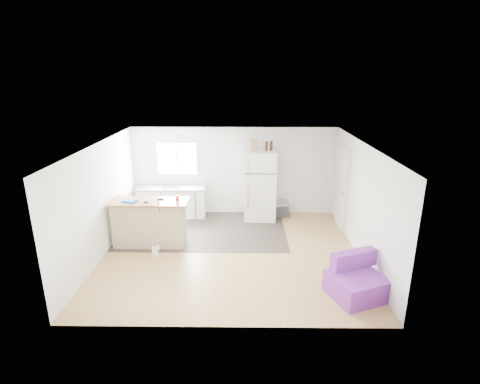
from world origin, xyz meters
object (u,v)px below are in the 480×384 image
(peninsula, at_px, (150,223))
(refrigerator, at_px, (260,185))
(kitchen_cabinets, at_px, (172,201))
(cooler, at_px, (278,209))
(mop, at_px, (159,240))
(red_cup, at_px, (177,198))
(bottle_left, at_px, (267,146))
(cardboard_box, at_px, (254,145))
(cleaner_jug, at_px, (155,251))
(purple_seat, at_px, (356,282))
(bottle_right, at_px, (271,146))
(blue_tray, at_px, (130,201))

(peninsula, xyz_separation_m, refrigerator, (2.57, 1.67, 0.39))
(kitchen_cabinets, xyz_separation_m, cooler, (2.91, 0.01, -0.22))
(mop, xyz_separation_m, red_cup, (0.40, 0.31, 0.89))
(refrigerator, xyz_separation_m, bottle_left, (0.14, -0.06, 1.05))
(peninsula, height_order, bottle_left, bottle_left)
(mop, height_order, cardboard_box, cardboard_box)
(refrigerator, bearing_deg, kitchen_cabinets, 178.98)
(cleaner_jug, xyz_separation_m, red_cup, (0.43, 0.60, 1.00))
(cooler, relative_size, purple_seat, 0.53)
(peninsula, relative_size, refrigerator, 0.93)
(refrigerator, distance_m, cooler, 0.89)
(kitchen_cabinets, height_order, mop, mop)
(peninsula, height_order, refrigerator, refrigerator)
(cardboard_box, bearing_deg, bottle_right, 5.74)
(cooler, xyz_separation_m, purple_seat, (1.05, -3.80, 0.06))
(kitchen_cabinets, bearing_deg, refrigerator, -4.03)
(blue_tray, bearing_deg, cardboard_box, 31.56)
(refrigerator, xyz_separation_m, mop, (-2.31, -1.96, -0.70))
(cleaner_jug, xyz_separation_m, blue_tray, (-0.60, 0.51, 0.96))
(kitchen_cabinets, bearing_deg, cooler, -1.16)
(peninsula, height_order, mop, mop)
(cooler, height_order, mop, mop)
(cardboard_box, relative_size, bottle_right, 1.20)
(kitchen_cabinets, distance_m, mop, 2.08)
(kitchen_cabinets, height_order, refrigerator, refrigerator)
(refrigerator, distance_m, bottle_right, 1.09)
(cooler, relative_size, mop, 0.50)
(purple_seat, distance_m, blue_tray, 4.97)
(refrigerator, relative_size, blue_tray, 6.20)
(cardboard_box, distance_m, bottle_left, 0.33)
(red_cup, height_order, bottle_left, bottle_left)
(bottle_left, bearing_deg, purple_seat, -68.55)
(red_cup, bearing_deg, bottle_right, 36.96)
(mop, relative_size, blue_tray, 3.93)
(kitchen_cabinets, relative_size, red_cup, 15.52)
(kitchen_cabinets, xyz_separation_m, peninsula, (-0.17, -1.79, 0.12))
(purple_seat, bearing_deg, cardboard_box, 93.82)
(bottle_right, bearing_deg, cleaner_jug, -139.29)
(peninsula, bearing_deg, bottle_left, 31.78)
(cooler, distance_m, red_cup, 3.13)
(kitchen_cabinets, xyz_separation_m, bottle_right, (2.67, -0.12, 1.56))
(refrigerator, bearing_deg, cooler, 15.09)
(cooler, relative_size, cleaner_jug, 2.15)
(kitchen_cabinets, relative_size, purple_seat, 1.66)
(purple_seat, distance_m, bottle_right, 4.26)
(kitchen_cabinets, relative_size, refrigerator, 1.00)
(peninsula, xyz_separation_m, blue_tray, (-0.38, -0.06, 0.54))
(mop, height_order, bottle_left, bottle_left)
(peninsula, xyz_separation_m, bottle_left, (2.71, 1.61, 1.45))
(peninsula, distance_m, bottle_right, 3.60)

